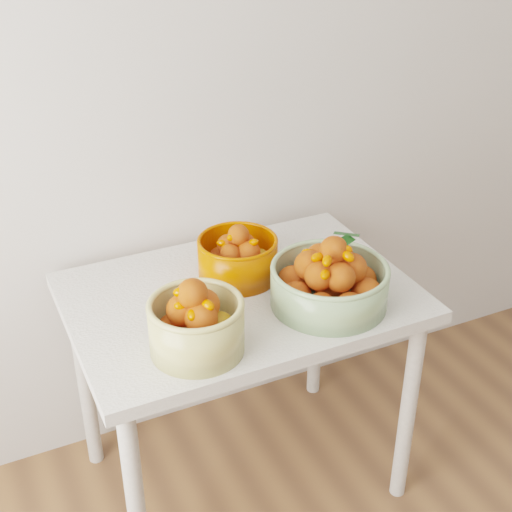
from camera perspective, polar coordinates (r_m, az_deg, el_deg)
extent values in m
cube|color=silver|center=(2.29, -0.54, 16.27)|extent=(4.00, 0.04, 2.70)
cube|color=silver|center=(2.11, -1.25, -3.35)|extent=(1.00, 0.70, 0.04)
cylinder|color=silver|center=(2.04, -9.57, -19.20)|extent=(0.05, 0.05, 0.71)
cylinder|color=silver|center=(2.33, 12.05, -12.05)|extent=(0.05, 0.05, 0.71)
cylinder|color=silver|center=(2.46, -13.54, -9.64)|extent=(0.05, 0.05, 0.71)
cylinder|color=silver|center=(2.70, 4.87, -4.80)|extent=(0.05, 0.05, 0.71)
cylinder|color=tan|center=(1.84, -4.78, -5.73)|extent=(0.31, 0.31, 0.14)
torus|color=tan|center=(1.80, -4.87, -3.91)|extent=(0.32, 0.32, 0.02)
sphere|color=#D1660C|center=(1.86, -2.92, -5.65)|extent=(0.08, 0.08, 0.08)
sphere|color=#D1660C|center=(1.90, -4.76, -4.97)|extent=(0.08, 0.08, 0.08)
sphere|color=#E44D15|center=(1.86, -6.63, -5.81)|extent=(0.08, 0.08, 0.08)
sphere|color=#E44D15|center=(1.80, -5.86, -7.10)|extent=(0.09, 0.09, 0.09)
sphere|color=#E44D15|center=(1.80, -3.52, -6.96)|extent=(0.09, 0.09, 0.09)
sphere|color=#E44D15|center=(1.84, -4.76, -6.08)|extent=(0.08, 0.08, 0.08)
sphere|color=#E44D15|center=(1.83, -4.21, -3.92)|extent=(0.09, 0.09, 0.09)
sphere|color=#E44D15|center=(1.82, -5.91, -4.32)|extent=(0.08, 0.08, 0.08)
sphere|color=#E44D15|center=(1.78, -4.40, -4.99)|extent=(0.08, 0.08, 0.08)
sphere|color=#E44D15|center=(1.78, -5.10, -3.02)|extent=(0.08, 0.08, 0.08)
ellipsoid|color=#E14700|center=(1.80, -4.91, -3.52)|extent=(0.04, 0.05, 0.03)
ellipsoid|color=#E14700|center=(1.77, -6.02, -2.89)|extent=(0.04, 0.04, 0.03)
ellipsoid|color=#E14700|center=(1.79, -5.98, -4.02)|extent=(0.05, 0.04, 0.05)
ellipsoid|color=#E14700|center=(1.76, -3.88, -3.94)|extent=(0.04, 0.05, 0.04)
ellipsoid|color=#E14700|center=(1.76, -4.94, -3.19)|extent=(0.04, 0.05, 0.03)
ellipsoid|color=#E14700|center=(1.79, -4.94, -3.52)|extent=(0.04, 0.05, 0.05)
ellipsoid|color=#E14700|center=(1.76, -5.08, -4.71)|extent=(0.05, 0.05, 0.04)
ellipsoid|color=#E14700|center=(1.78, -4.61, -2.79)|extent=(0.05, 0.04, 0.04)
cylinder|color=#91B17F|center=(2.03, 5.87, -2.42)|extent=(0.38, 0.38, 0.12)
torus|color=#91B17F|center=(2.00, 5.95, -1.00)|extent=(0.39, 0.39, 0.02)
sphere|color=#E44D15|center=(2.08, 8.49, -1.87)|extent=(0.08, 0.08, 0.08)
sphere|color=#E44D15|center=(2.12, 6.54, -1.02)|extent=(0.09, 0.09, 0.09)
sphere|color=#E44D15|center=(2.11, 4.37, -1.10)|extent=(0.08, 0.08, 0.08)
sphere|color=#E44D15|center=(2.05, 2.95, -2.01)|extent=(0.09, 0.09, 0.09)
sphere|color=#E44D15|center=(1.98, 3.26, -3.27)|extent=(0.09, 0.09, 0.09)
sphere|color=#E44D15|center=(1.94, 5.23, -4.10)|extent=(0.08, 0.08, 0.08)
sphere|color=#E44D15|center=(1.95, 7.51, -3.97)|extent=(0.08, 0.08, 0.08)
sphere|color=#E44D15|center=(2.01, 8.83, -2.98)|extent=(0.09, 0.09, 0.09)
sphere|color=#E44D15|center=(2.03, 5.87, -2.49)|extent=(0.08, 0.08, 0.08)
sphere|color=#E44D15|center=(2.04, 6.71, -0.18)|extent=(0.09, 0.09, 0.09)
sphere|color=#E44D15|center=(2.04, 5.14, -0.13)|extent=(0.08, 0.08, 0.08)
sphere|color=#E44D15|center=(2.00, 4.28, -0.75)|extent=(0.09, 0.09, 0.09)
sphere|color=#E44D15|center=(1.95, 5.07, -1.61)|extent=(0.08, 0.08, 0.08)
sphere|color=#E44D15|center=(1.95, 6.77, -1.71)|extent=(0.08, 0.08, 0.08)
sphere|color=#E44D15|center=(2.00, 7.65, -0.98)|extent=(0.09, 0.09, 0.09)
sphere|color=#E44D15|center=(1.97, 6.25, 0.47)|extent=(0.08, 0.08, 0.08)
ellipsoid|color=#E14700|center=(1.96, 7.18, 0.53)|extent=(0.05, 0.05, 0.03)
ellipsoid|color=#E14700|center=(1.95, 4.94, -0.11)|extent=(0.04, 0.04, 0.04)
ellipsoid|color=#E14700|center=(2.00, 4.18, 0.22)|extent=(0.05, 0.05, 0.03)
ellipsoid|color=#E14700|center=(2.00, 5.64, 0.27)|extent=(0.03, 0.04, 0.04)
ellipsoid|color=#E14700|center=(1.91, 5.71, -0.38)|extent=(0.05, 0.05, 0.04)
ellipsoid|color=#E14700|center=(1.92, 5.56, -1.48)|extent=(0.05, 0.05, 0.03)
ellipsoid|color=#E14700|center=(2.03, 5.81, 0.77)|extent=(0.04, 0.05, 0.04)
ellipsoid|color=#E14700|center=(1.94, 7.39, -0.03)|extent=(0.05, 0.05, 0.04)
ellipsoid|color=#E14700|center=(1.99, 5.64, -0.40)|extent=(0.05, 0.05, 0.04)
ellipsoid|color=#E14700|center=(1.99, 6.35, -0.13)|extent=(0.05, 0.04, 0.04)
ellipsoid|color=#E14700|center=(1.98, 6.77, 0.51)|extent=(0.05, 0.04, 0.03)
ellipsoid|color=#E14700|center=(1.97, 6.09, 0.40)|extent=(0.05, 0.04, 0.04)
cylinder|color=#C64100|center=(2.14, -1.47, -0.23)|extent=(0.30, 0.30, 0.12)
torus|color=#C64100|center=(2.11, -1.49, 1.23)|extent=(0.30, 0.30, 0.01)
sphere|color=#D1660C|center=(2.17, 0.30, -0.28)|extent=(0.07, 0.07, 0.07)
sphere|color=#E44D15|center=(2.21, -1.18, 0.28)|extent=(0.07, 0.07, 0.07)
sphere|color=#E44D15|center=(2.19, -2.99, -0.11)|extent=(0.06, 0.06, 0.06)
sphere|color=#E44D15|center=(2.12, -3.18, -1.11)|extent=(0.07, 0.07, 0.07)
sphere|color=#E44D15|center=(2.09, -1.75, -1.63)|extent=(0.06, 0.06, 0.06)
sphere|color=#E44D15|center=(2.11, 0.09, -1.22)|extent=(0.07, 0.07, 0.07)
sphere|color=#E44D15|center=(2.15, -1.46, -0.65)|extent=(0.07, 0.07, 0.07)
sphere|color=#E44D15|center=(2.15, -0.91, 1.02)|extent=(0.06, 0.06, 0.06)
sphere|color=#E44D15|center=(2.15, -2.30, 0.90)|extent=(0.06, 0.06, 0.06)
sphere|color=#E44D15|center=(2.10, -2.07, 0.14)|extent=(0.06, 0.06, 0.06)
sphere|color=#E44D15|center=(2.11, -0.59, 0.31)|extent=(0.07, 0.07, 0.07)
sphere|color=#E44D15|center=(2.11, -1.41, 1.69)|extent=(0.06, 0.06, 0.06)
ellipsoid|color=#E14700|center=(2.13, -2.74, 1.02)|extent=(0.04, 0.04, 0.03)
ellipsoid|color=#E14700|center=(2.09, -1.95, 1.53)|extent=(0.04, 0.03, 0.03)
ellipsoid|color=#E14700|center=(2.13, -1.28, 1.57)|extent=(0.04, 0.04, 0.04)
ellipsoid|color=#E14700|center=(2.11, -1.01, 1.24)|extent=(0.04, 0.04, 0.03)
ellipsoid|color=#E14700|center=(2.11, -1.36, 1.16)|extent=(0.03, 0.04, 0.03)
ellipsoid|color=#E14700|center=(2.10, -1.42, 1.74)|extent=(0.04, 0.04, 0.03)
ellipsoid|color=#E14700|center=(2.10, -2.35, 0.69)|extent=(0.04, 0.03, 0.03)
ellipsoid|color=#E14700|center=(2.11, -1.36, 0.97)|extent=(0.03, 0.04, 0.04)
ellipsoid|color=#E14700|center=(2.08, -0.19, 1.10)|extent=(0.04, 0.04, 0.04)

